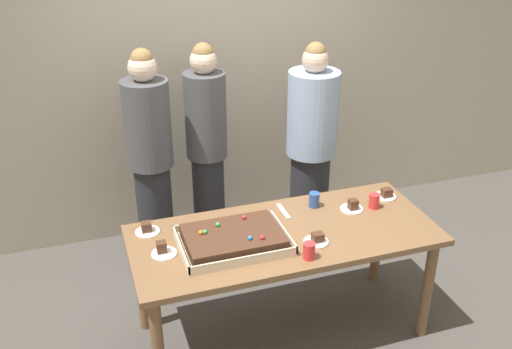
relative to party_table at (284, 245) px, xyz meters
The scene contains 16 objects.
ground_plane 0.68m from the party_table, ahead, with size 12.00×12.00×0.00m, color #4C4742.
interior_back_panel 1.80m from the party_table, 90.00° to the left, with size 8.00×0.12×3.00m, color #B2A893.
party_table is the anchor object (origin of this frame).
sheet_cake 0.36m from the party_table, behind, with size 0.64×0.46×0.11m.
plated_slice_near_left 0.55m from the party_table, 13.01° to the left, with size 0.15×0.15×0.08m.
plated_slice_near_right 0.25m from the party_table, 48.74° to the right, with size 0.15×0.15×0.06m.
plated_slice_far_left 0.85m from the party_table, 161.45° to the left, with size 0.15×0.15×0.07m.
plated_slice_far_right 0.85m from the party_table, 13.88° to the left, with size 0.15×0.15×0.07m.
plated_slice_center_front 0.76m from the party_table, behind, with size 0.15×0.15×0.08m.
drink_cup_nearest 0.41m from the party_table, 38.79° to the left, with size 0.07×0.07×0.10m, color #2D5199.
drink_cup_middle 0.33m from the party_table, 83.40° to the right, with size 0.07×0.07×0.10m, color red.
drink_cup_far_end 0.69m from the party_table, ahead, with size 0.07×0.07×0.10m, color red.
cake_server_utensil 0.27m from the party_table, 70.69° to the left, with size 0.03×0.20×0.01m, color silver.
person_serving_front 1.21m from the party_table, 123.36° to the left, with size 0.33×0.33×1.73m.
person_green_shirt_behind 1.14m from the party_table, 100.88° to the left, with size 0.31×0.31×1.71m.
person_striped_tie_right 1.03m from the party_table, 57.74° to the left, with size 0.38×0.38×1.71m.
Camera 1 is at (-1.12, -2.83, 2.69)m, focal length 40.78 mm.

